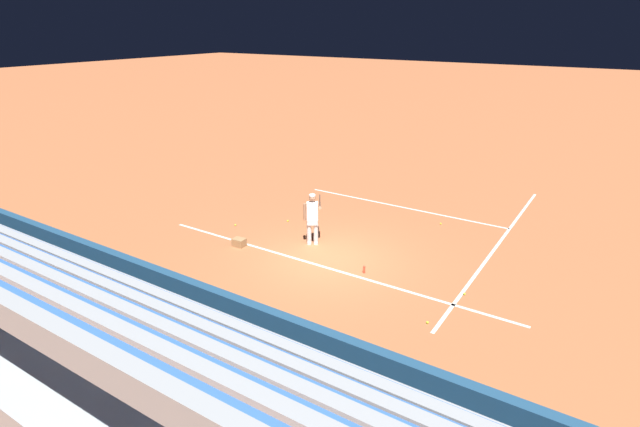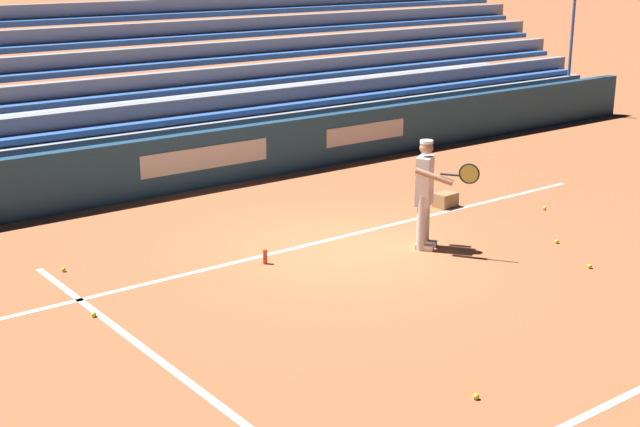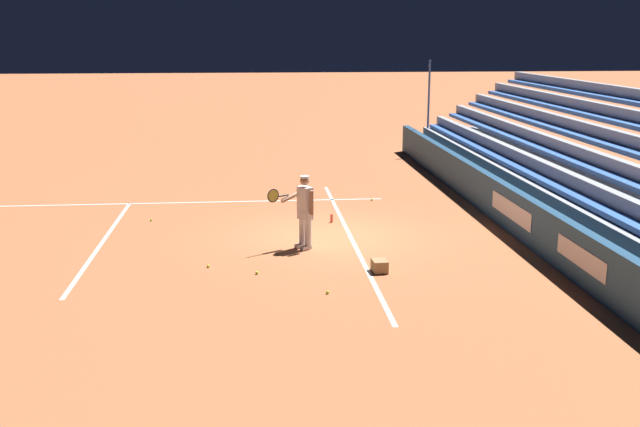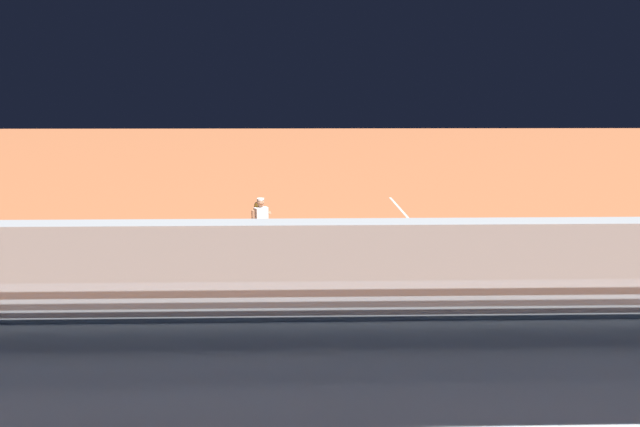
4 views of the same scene
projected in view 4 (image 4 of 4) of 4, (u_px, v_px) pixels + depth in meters
name	position (u px, v px, depth m)	size (l,w,h in m)	color
ground_plane	(298.00, 265.00, 13.51)	(160.00, 160.00, 0.00)	#B7663D
court_baseline_white	(298.00, 271.00, 13.02)	(12.00, 0.10, 0.01)	white
court_sideline_white	(417.00, 228.00, 17.50)	(0.10, 12.00, 0.01)	white
court_service_line_white	(301.00, 219.00, 18.88)	(8.22, 0.10, 0.01)	white
back_wall_sponsor_board	(292.00, 317.00, 8.87)	(26.69, 0.25, 1.10)	navy
bleacher_stand	(285.00, 386.00, 6.25)	(25.36, 4.00, 3.85)	#9EA3A8
tennis_player	(261.00, 227.00, 13.99)	(0.58, 1.06, 1.71)	silver
ball_box_cardboard	(181.00, 270.00, 12.70)	(0.40, 0.30, 0.26)	#A87F51
tennis_ball_near_player	(205.00, 246.00, 15.22)	(0.07, 0.07, 0.07)	#CCE533
tennis_ball_by_box	(458.00, 284.00, 11.95)	(0.07, 0.07, 0.07)	#CCE533
tennis_ball_midcourt	(450.00, 261.00, 13.74)	(0.07, 0.07, 0.07)	#CCE533
tennis_ball_on_baseline	(228.00, 237.00, 16.24)	(0.07, 0.07, 0.07)	#CCE533
tennis_ball_toward_net	(147.00, 259.00, 13.88)	(0.07, 0.07, 0.07)	#CCE533
tennis_ball_far_left	(354.00, 224.00, 18.03)	(0.07, 0.07, 0.07)	#CCE533
water_bottle	(348.00, 263.00, 13.33)	(0.07, 0.07, 0.22)	#EA4C33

